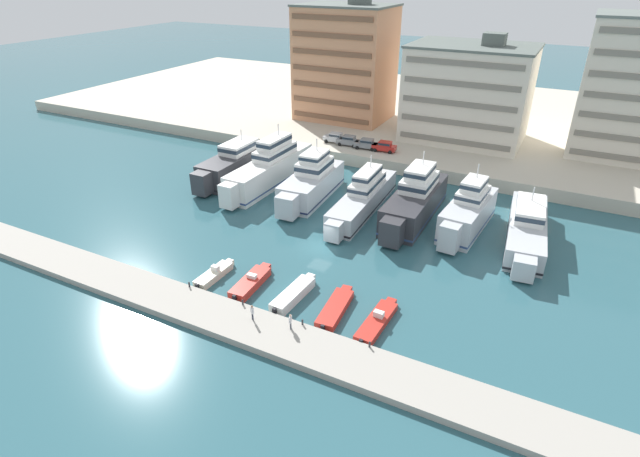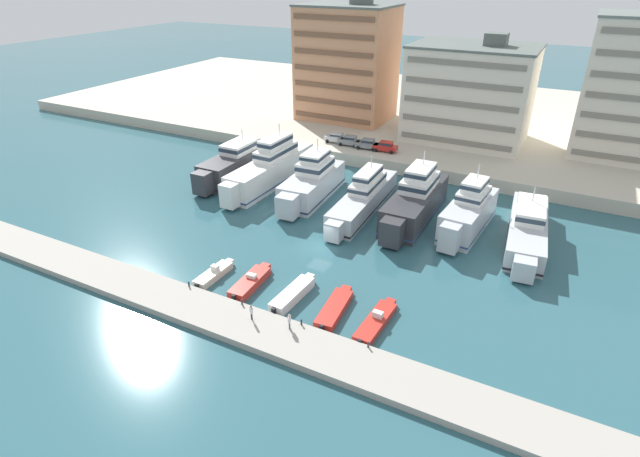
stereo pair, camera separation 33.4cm
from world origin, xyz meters
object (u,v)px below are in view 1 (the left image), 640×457
object	(u,v)px
car_silver_far_left	(335,137)
car_red_center_left	(384,146)
motorboat_red_left	(251,282)
yacht_silver_mid_left	(311,182)
car_grey_left	(349,140)
yacht_charcoal_far_left	(235,164)
motorboat_red_center_left	(335,308)
motorboat_cream_far_left	(214,274)
yacht_silver_center_left	(363,197)
yacht_charcoal_center	(415,200)
car_grey_mid_left	(366,144)
pedestrian_near_edge	(252,311)
pedestrian_mid_deck	(290,320)
yacht_white_left	(270,168)
yacht_silver_center_right	(468,212)
motorboat_red_center	(377,321)
motorboat_white_mid_left	(294,294)
yacht_silver_mid_right	(527,228)

from	to	relation	value
car_silver_far_left	car_red_center_left	distance (m)	9.70
motorboat_red_left	yacht_silver_mid_left	bearing A→B (deg)	102.31
car_grey_left	yacht_charcoal_far_left	bearing A→B (deg)	-125.20
yacht_charcoal_far_left	motorboat_red_center_left	xyz separation A→B (m)	(29.86, -24.59, -1.93)
yacht_silver_mid_left	motorboat_cream_far_left	xyz separation A→B (m)	(0.57, -23.96, -2.03)
yacht_silver_center_left	yacht_charcoal_center	distance (m)	7.22
yacht_silver_mid_left	car_red_center_left	distance (m)	19.13
yacht_silver_center_left	motorboat_red_left	size ratio (longest dim) A/B	3.02
motorboat_cream_far_left	motorboat_red_center_left	world-z (taller)	motorboat_cream_far_left
car_grey_mid_left	car_grey_left	bearing A→B (deg)	176.01
yacht_silver_mid_left	car_grey_left	distance (m)	18.82
pedestrian_near_edge	yacht_charcoal_far_left	bearing A→B (deg)	128.14
pedestrian_mid_deck	yacht_white_left	bearing A→B (deg)	125.06
motorboat_red_left	car_grey_left	xyz separation A→B (m)	(-7.51, 42.13, 2.60)
yacht_white_left	yacht_silver_center_right	distance (m)	30.99
yacht_silver_center_right	motorboat_red_center	world-z (taller)	yacht_silver_center_right
motorboat_white_mid_left	car_silver_far_left	size ratio (longest dim) A/B	1.77
yacht_silver_mid_right	motorboat_red_center	distance (m)	26.27
yacht_charcoal_far_left	motorboat_white_mid_left	bearing A→B (deg)	-44.53
yacht_white_left	car_silver_far_left	xyz separation A→B (m)	(2.87, 17.46, 0.39)
yacht_white_left	yacht_silver_mid_left	xyz separation A→B (m)	(8.11, -1.61, -0.22)
yacht_charcoal_far_left	car_silver_far_left	bearing A→B (deg)	62.11
yacht_charcoal_far_left	pedestrian_mid_deck	xyz separation A→B (m)	(27.67, -29.74, -0.64)
motorboat_red_center_left	yacht_charcoal_far_left	bearing A→B (deg)	140.53
yacht_white_left	yacht_silver_center_left	bearing A→B (deg)	-6.89
yacht_silver_center_left	car_grey_left	distance (m)	21.98
yacht_silver_mid_left	yacht_silver_center_left	world-z (taller)	yacht_silver_mid_left
motorboat_red_center	car_red_center_left	xyz separation A→B (m)	(-15.22, 41.94, 2.69)
car_silver_far_left	car_grey_left	xyz separation A→B (m)	(2.85, -0.40, 0.00)
car_silver_far_left	yacht_silver_mid_right	bearing A→B (deg)	-27.42
motorboat_red_center	pedestrian_near_edge	bearing A→B (deg)	-152.02
yacht_charcoal_center	yacht_silver_mid_right	bearing A→B (deg)	0.77
car_grey_left	motorboat_red_center	bearing A→B (deg)	-62.30
motorboat_red_center	car_red_center_left	bearing A→B (deg)	109.95
yacht_white_left	yacht_charcoal_center	distance (m)	23.77
motorboat_red_left	car_red_center_left	size ratio (longest dim) A/B	1.69
yacht_silver_center_right	motorboat_red_left	size ratio (longest dim) A/B	2.20
yacht_charcoal_far_left	motorboat_cream_far_left	distance (m)	29.52
motorboat_red_center	pedestrian_mid_deck	world-z (taller)	pedestrian_mid_deck
yacht_charcoal_center	car_grey_mid_left	world-z (taller)	yacht_charcoal_center
car_grey_mid_left	pedestrian_near_edge	size ratio (longest dim) A/B	2.53
yacht_silver_center_right	yacht_silver_mid_right	size ratio (longest dim) A/B	0.76
yacht_white_left	pedestrian_near_edge	xyz separation A→B (m)	(17.18, -30.58, -0.99)
car_silver_far_left	pedestrian_near_edge	bearing A→B (deg)	-73.40
yacht_charcoal_center	motorboat_red_left	xyz separation A→B (m)	(-10.52, -23.96, -2.10)
car_grey_left	motorboat_red_left	bearing A→B (deg)	-79.89
yacht_silver_mid_left	yacht_white_left	bearing A→B (deg)	168.80
motorboat_white_mid_left	yacht_silver_center_left	bearing A→B (deg)	94.69
yacht_silver_mid_left	car_grey_left	size ratio (longest dim) A/B	4.08
motorboat_white_mid_left	pedestrian_near_edge	distance (m)	5.85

